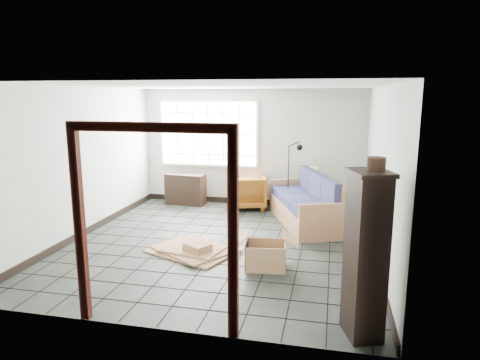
% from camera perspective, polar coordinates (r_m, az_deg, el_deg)
% --- Properties ---
extents(ground, '(5.50, 5.50, 0.00)m').
position_cam_1_polar(ground, '(7.31, -2.55, -8.43)').
color(ground, black).
rests_on(ground, ground).
extents(room_shell, '(5.02, 5.52, 2.61)m').
position_cam_1_polar(room_shell, '(6.95, -2.61, 4.80)').
color(room_shell, '#B9C0B8').
rests_on(room_shell, ground).
extents(window_panel, '(2.32, 0.08, 1.52)m').
position_cam_1_polar(window_panel, '(9.79, -4.24, 6.19)').
color(window_panel, silver).
rests_on(window_panel, ground).
extents(doorway_trim, '(1.80, 0.08, 2.20)m').
position_cam_1_polar(doorway_trim, '(4.46, -11.64, -2.99)').
color(doorway_trim, '#37120C').
rests_on(doorway_trim, ground).
extents(futon_sofa, '(1.58, 2.36, 0.98)m').
position_cam_1_polar(futon_sofa, '(8.40, 8.92, -3.39)').
color(futon_sofa, '#A16848').
rests_on(futon_sofa, ground).
extents(armchair, '(0.96, 0.93, 0.81)m').
position_cam_1_polar(armchair, '(9.43, 0.91, -1.33)').
color(armchair, brown).
rests_on(armchair, ground).
extents(side_table, '(0.54, 0.54, 0.51)m').
position_cam_1_polar(side_table, '(9.28, 9.53, -1.61)').
color(side_table, black).
rests_on(side_table, ground).
extents(table_lamp, '(0.38, 0.38, 0.44)m').
position_cam_1_polar(table_lamp, '(9.25, 9.71, 0.84)').
color(table_lamp, black).
rests_on(table_lamp, side_table).
extents(projector, '(0.30, 0.24, 0.10)m').
position_cam_1_polar(projector, '(9.29, 9.94, -0.73)').
color(projector, silver).
rests_on(projector, side_table).
extents(floor_lamp, '(0.42, 0.27, 1.54)m').
position_cam_1_polar(floor_lamp, '(8.98, 7.13, 0.65)').
color(floor_lamp, black).
rests_on(floor_lamp, ground).
extents(console_shelf, '(0.93, 0.44, 0.70)m').
position_cam_1_polar(console_shelf, '(9.84, -7.27, -1.22)').
color(console_shelf, black).
rests_on(console_shelf, ground).
extents(tall_shelf, '(0.49, 0.56, 1.74)m').
position_cam_1_polar(tall_shelf, '(4.54, 16.40, -9.49)').
color(tall_shelf, black).
rests_on(tall_shelf, ground).
extents(pot, '(0.19, 0.19, 0.13)m').
position_cam_1_polar(pot, '(4.30, 17.72, 2.03)').
color(pot, black).
rests_on(pot, tall_shelf).
extents(open_box, '(0.96, 0.55, 0.52)m').
position_cam_1_polar(open_box, '(6.28, 3.45, -9.99)').
color(open_box, '#A1744D').
rests_on(open_box, ground).
extents(cardboard_pile, '(1.54, 1.33, 0.19)m').
position_cam_1_polar(cardboard_pile, '(6.93, -6.28, -9.17)').
color(cardboard_pile, '#A1744D').
rests_on(cardboard_pile, ground).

